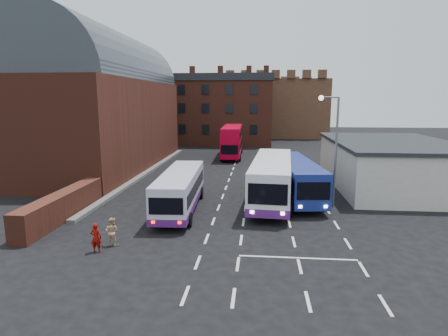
# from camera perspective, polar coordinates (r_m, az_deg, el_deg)

# --- Properties ---
(ground) EXTENTS (180.00, 180.00, 0.00)m
(ground) POSITION_cam_1_polar(r_m,az_deg,el_deg) (22.85, -2.38, -10.01)
(ground) COLOR black
(railway_station) EXTENTS (12.00, 28.00, 16.00)m
(railway_station) POSITION_cam_1_polar(r_m,az_deg,el_deg) (46.06, -18.49, 9.49)
(railway_station) COLOR #602B1E
(railway_station) RESTS_ON ground
(forecourt_wall) EXTENTS (1.20, 10.00, 1.80)m
(forecourt_wall) POSITION_cam_1_polar(r_m,az_deg,el_deg) (27.59, -23.38, -5.31)
(forecourt_wall) COLOR #602B1E
(forecourt_wall) RESTS_ON ground
(cream_building) EXTENTS (10.40, 16.40, 4.25)m
(cream_building) POSITION_cam_1_polar(r_m,az_deg,el_deg) (37.68, 23.97, 0.65)
(cream_building) COLOR beige
(cream_building) RESTS_ON ground
(brick_terrace) EXTENTS (22.00, 10.00, 11.00)m
(brick_terrace) POSITION_cam_1_polar(r_m,az_deg,el_deg) (67.85, -2.23, 8.35)
(brick_terrace) COLOR brown
(brick_terrace) RESTS_ON ground
(castle_keep) EXTENTS (22.00, 22.00, 12.00)m
(castle_keep) POSITION_cam_1_polar(r_m,az_deg,el_deg) (87.29, 7.47, 9.07)
(castle_keep) COLOR brown
(castle_keep) RESTS_ON ground
(bus_white_outbound) EXTENTS (2.96, 10.38, 2.80)m
(bus_white_outbound) POSITION_cam_1_polar(r_m,az_deg,el_deg) (27.31, -6.70, -3.02)
(bus_white_outbound) COLOR silver
(bus_white_outbound) RESTS_ON ground
(bus_white_inbound) EXTENTS (3.83, 12.56, 3.38)m
(bus_white_inbound) POSITION_cam_1_polar(r_m,az_deg,el_deg) (29.59, 7.31, -1.31)
(bus_white_inbound) COLOR white
(bus_white_inbound) RESTS_ON ground
(bus_blue) EXTENTS (3.80, 11.38, 3.05)m
(bus_blue) POSITION_cam_1_polar(r_m,az_deg,el_deg) (31.09, 10.92, -1.22)
(bus_blue) COLOR navy
(bus_blue) RESTS_ON ground
(bus_red_double) EXTENTS (2.86, 10.79, 4.30)m
(bus_red_double) POSITION_cam_1_polar(r_m,az_deg,el_deg) (51.94, 1.22, 4.16)
(bus_red_double) COLOR red
(bus_red_double) RESTS_ON ground
(street_lamp) EXTENTS (1.59, 0.77, 8.25)m
(street_lamp) POSITION_cam_1_polar(r_m,az_deg,el_deg) (28.58, 16.27, 3.99)
(street_lamp) COLOR slate
(street_lamp) RESTS_ON ground
(pedestrian_red) EXTENTS (0.59, 0.40, 1.59)m
(pedestrian_red) POSITION_cam_1_polar(r_m,az_deg,el_deg) (21.14, -18.93, -10.02)
(pedestrian_red) COLOR #820A04
(pedestrian_red) RESTS_ON ground
(pedestrian_beige) EXTENTS (0.85, 0.71, 1.59)m
(pedestrian_beige) POSITION_cam_1_polar(r_m,az_deg,el_deg) (21.81, -16.71, -9.25)
(pedestrian_beige) COLOR tan
(pedestrian_beige) RESTS_ON ground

